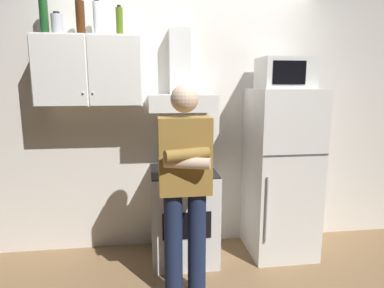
% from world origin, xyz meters
% --- Properties ---
extents(ground_plane, '(7.00, 7.00, 0.00)m').
position_xyz_m(ground_plane, '(0.00, 0.00, 0.00)').
color(ground_plane, olive).
extents(back_wall_tiled, '(4.80, 0.10, 2.70)m').
position_xyz_m(back_wall_tiled, '(0.00, 0.60, 1.35)').
color(back_wall_tiled, silver).
rests_on(back_wall_tiled, ground_plane).
extents(upper_cabinet, '(0.90, 0.37, 0.60)m').
position_xyz_m(upper_cabinet, '(-0.85, 0.37, 1.75)').
color(upper_cabinet, white).
extents(stove_oven, '(0.60, 0.62, 0.87)m').
position_xyz_m(stove_oven, '(-0.05, 0.25, 0.43)').
color(stove_oven, silver).
rests_on(stove_oven, ground_plane).
extents(range_hood, '(0.60, 0.44, 0.75)m').
position_xyz_m(range_hood, '(-0.05, 0.38, 1.60)').
color(range_hood, white).
extents(refrigerator, '(0.60, 0.62, 1.60)m').
position_xyz_m(refrigerator, '(0.90, 0.25, 0.80)').
color(refrigerator, white).
rests_on(refrigerator, ground_plane).
extents(microwave, '(0.48, 0.37, 0.28)m').
position_xyz_m(microwave, '(0.90, 0.27, 1.74)').
color(microwave, silver).
rests_on(microwave, refrigerator).
extents(person_standing, '(0.38, 0.33, 1.64)m').
position_xyz_m(person_standing, '(-0.10, -0.36, 0.90)').
color(person_standing, '#192342').
rests_on(person_standing, ground_plane).
extents(bottle_vodka_clear, '(0.07, 0.07, 0.30)m').
position_xyz_m(bottle_vodka_clear, '(-0.77, 0.38, 2.19)').
color(bottle_vodka_clear, silver).
rests_on(bottle_vodka_clear, upper_cabinet).
extents(bottle_rum_dark, '(0.08, 0.08, 0.30)m').
position_xyz_m(bottle_rum_dark, '(-0.91, 0.35, 2.19)').
color(bottle_rum_dark, '#47230F').
rests_on(bottle_rum_dark, upper_cabinet).
extents(bottle_olive_oil, '(0.06, 0.06, 0.25)m').
position_xyz_m(bottle_olive_oil, '(-0.58, 0.35, 2.17)').
color(bottle_olive_oil, '#4C6B19').
rests_on(bottle_olive_oil, upper_cabinet).
extents(bottle_canister_steel, '(0.10, 0.10, 0.19)m').
position_xyz_m(bottle_canister_steel, '(-1.10, 0.35, 2.14)').
color(bottle_canister_steel, '#B2B5BA').
rests_on(bottle_canister_steel, upper_cabinet).
extents(bottle_wine_green, '(0.07, 0.07, 0.32)m').
position_xyz_m(bottle_wine_green, '(-1.21, 0.40, 2.20)').
color(bottle_wine_green, '#19471E').
rests_on(bottle_wine_green, upper_cabinet).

